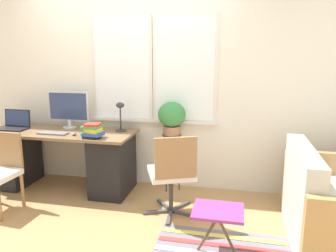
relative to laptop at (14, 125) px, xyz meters
The scene contains 15 objects.
ground_plane 1.57m from the laptop, 13.57° to the right, with size 14.00×14.00×0.00m, color tan.
wall_back_with_window 1.52m from the laptop, 17.33° to the left, with size 9.00×0.12×2.70m.
desk 0.73m from the laptop, ahead, with size 1.80×0.66×0.72m.
laptop is the anchor object (origin of this frame).
monitor 0.70m from the laptop, 17.84° to the left, with size 0.52×0.16×0.45m.
keyboard 0.63m from the laptop, 12.90° to the right, with size 0.35×0.12×0.02m.
mouse 0.90m from the laptop, ahead, with size 0.04×0.07×0.04m.
desk_lamp 1.35m from the laptop, ahead, with size 0.14×0.14×0.35m.
book_stack 1.15m from the laptop, ahead, with size 0.23×0.18×0.16m.
desk_chair_wooden 0.79m from the laptop, 66.42° to the right, with size 0.41×0.42×0.82m.
office_chair_swivel 2.15m from the laptop, 11.03° to the right, with size 0.58×0.58×0.87m.
couch_loveseat 3.66m from the laptop, ahead, with size 0.84×1.25×0.84m.
plant_stand 1.97m from the laptop, ahead, with size 0.23×0.23×0.70m.
potted_plant 1.96m from the laptop, ahead, with size 0.33×0.33×0.39m.
folding_stool 2.80m from the laptop, 20.72° to the right, with size 0.41×0.35×0.40m.
Camera 1 is at (1.38, -3.13, 1.63)m, focal length 35.00 mm.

